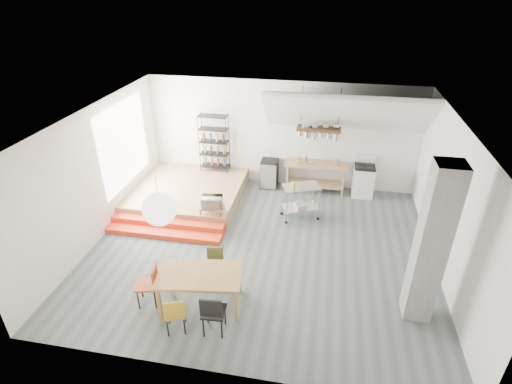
% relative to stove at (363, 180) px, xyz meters
% --- Properties ---
extents(floor, '(8.00, 8.00, 0.00)m').
position_rel_stove_xyz_m(floor, '(-2.50, -3.16, -0.48)').
color(floor, '#4E585A').
rests_on(floor, ground).
extents(wall_back, '(8.00, 0.04, 3.20)m').
position_rel_stove_xyz_m(wall_back, '(-2.50, 0.34, 1.12)').
color(wall_back, silver).
rests_on(wall_back, ground).
extents(wall_left, '(0.04, 7.00, 3.20)m').
position_rel_stove_xyz_m(wall_left, '(-6.50, -3.16, 1.12)').
color(wall_left, silver).
rests_on(wall_left, ground).
extents(wall_right, '(0.04, 7.00, 3.20)m').
position_rel_stove_xyz_m(wall_right, '(1.50, -3.16, 1.12)').
color(wall_right, silver).
rests_on(wall_right, ground).
extents(ceiling, '(8.00, 7.00, 0.02)m').
position_rel_stove_xyz_m(ceiling, '(-2.50, -3.16, 2.72)').
color(ceiling, white).
rests_on(ceiling, wall_back).
extents(slope_ceiling, '(4.40, 1.44, 1.32)m').
position_rel_stove_xyz_m(slope_ceiling, '(-0.70, -0.26, 2.07)').
color(slope_ceiling, white).
rests_on(slope_ceiling, wall_back).
extents(window_pane, '(0.02, 2.50, 2.20)m').
position_rel_stove_xyz_m(window_pane, '(-6.48, -1.66, 1.32)').
color(window_pane, white).
rests_on(window_pane, wall_left).
extents(platform, '(3.00, 3.00, 0.40)m').
position_rel_stove_xyz_m(platform, '(-5.00, -1.16, -0.28)').
color(platform, '#94704A').
rests_on(platform, ground).
extents(step_lower, '(3.00, 0.35, 0.13)m').
position_rel_stove_xyz_m(step_lower, '(-5.00, -3.11, -0.41)').
color(step_lower, red).
rests_on(step_lower, ground).
extents(step_upper, '(3.00, 0.35, 0.27)m').
position_rel_stove_xyz_m(step_upper, '(-5.00, -2.76, -0.35)').
color(step_upper, red).
rests_on(step_upper, ground).
extents(concrete_column, '(0.50, 0.50, 3.20)m').
position_rel_stove_xyz_m(concrete_column, '(0.80, -4.66, 1.12)').
color(concrete_column, gray).
rests_on(concrete_column, ground).
extents(kitchen_counter, '(1.80, 0.60, 0.91)m').
position_rel_stove_xyz_m(kitchen_counter, '(-1.40, -0.01, 0.15)').
color(kitchen_counter, '#94704A').
rests_on(kitchen_counter, ground).
extents(stove, '(0.60, 0.60, 1.18)m').
position_rel_stove_xyz_m(stove, '(0.00, 0.00, 0.00)').
color(stove, white).
rests_on(stove, ground).
extents(pot_rack, '(1.20, 0.50, 1.43)m').
position_rel_stove_xyz_m(pot_rack, '(-1.37, -0.23, 1.50)').
color(pot_rack, '#3B2317').
rests_on(pot_rack, ceiling).
extents(wire_shelving, '(0.88, 0.38, 1.80)m').
position_rel_stove_xyz_m(wire_shelving, '(-4.50, 0.04, 0.85)').
color(wire_shelving, black).
rests_on(wire_shelving, platform).
extents(microwave_shelf, '(0.60, 0.40, 0.16)m').
position_rel_stove_xyz_m(microwave_shelf, '(-3.90, -2.41, 0.07)').
color(microwave_shelf, '#94704A').
rests_on(microwave_shelf, platform).
extents(paper_lantern, '(0.60, 0.60, 0.60)m').
position_rel_stove_xyz_m(paper_lantern, '(-3.94, -5.28, 1.72)').
color(paper_lantern, white).
rests_on(paper_lantern, ceiling).
extents(dining_table, '(1.73, 1.13, 0.77)m').
position_rel_stove_xyz_m(dining_table, '(-3.34, -5.20, 0.20)').
color(dining_table, olive).
rests_on(dining_table, ground).
extents(chair_mustard, '(0.48, 0.48, 0.82)m').
position_rel_stove_xyz_m(chair_mustard, '(-3.58, -5.96, 0.01)').
color(chair_mustard, '#A0791B').
rests_on(chair_mustard, ground).
extents(chair_black, '(0.44, 0.44, 0.91)m').
position_rel_stove_xyz_m(chair_black, '(-2.89, -5.87, 0.06)').
color(chair_black, black).
rests_on(chair_black, ground).
extents(chair_olive, '(0.43, 0.43, 0.80)m').
position_rel_stove_xyz_m(chair_olive, '(-3.25, -4.45, -0.00)').
color(chair_olive, brown).
rests_on(chair_olive, ground).
extents(chair_red, '(0.49, 0.49, 0.89)m').
position_rel_stove_xyz_m(chair_red, '(-4.32, -5.33, 0.05)').
color(chair_red, '#B53C19').
rests_on(chair_red, ground).
extents(rolling_cart, '(1.08, 0.85, 0.95)m').
position_rel_stove_xyz_m(rolling_cart, '(-1.70, -1.60, 0.13)').
color(rolling_cart, silver).
rests_on(rolling_cart, ground).
extents(mini_fridge, '(0.51, 0.51, 0.86)m').
position_rel_stove_xyz_m(mini_fridge, '(-2.79, 0.04, -0.05)').
color(mini_fridge, black).
rests_on(mini_fridge, ground).
extents(microwave, '(0.57, 0.43, 0.29)m').
position_rel_stove_xyz_m(microwave, '(-3.90, -2.41, 0.23)').
color(microwave, beige).
rests_on(microwave, microwave_shelf).
extents(bowl, '(0.22, 0.22, 0.05)m').
position_rel_stove_xyz_m(bowl, '(-1.58, -0.06, 0.46)').
color(bowl, silver).
rests_on(bowl, kitchen_counter).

